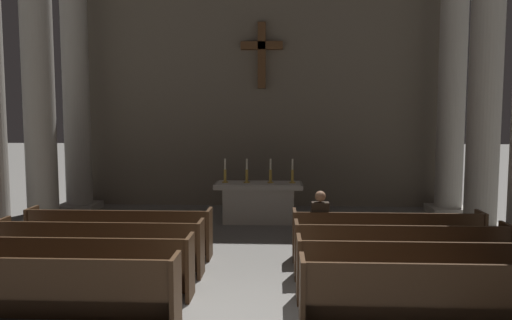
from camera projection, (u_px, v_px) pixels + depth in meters
pew_left_row_1 at (43, 290)px, 6.27m from camera, size 3.49×0.50×0.95m
pew_left_row_2 at (76, 266)px, 7.28m from camera, size 3.49×0.50×0.95m
pew_left_row_3 at (100, 247)px, 8.29m from camera, size 3.49×0.50×0.95m
pew_left_row_4 at (120, 233)px, 9.30m from camera, size 3.49×0.50×0.95m
pew_right_row_1 at (441, 297)px, 6.04m from camera, size 3.49×0.50×0.95m
pew_right_row_2 at (418, 271)px, 7.05m from camera, size 3.49×0.50×0.95m
pew_right_row_3 at (400, 251)px, 8.06m from camera, size 3.49×0.50×0.95m
pew_right_row_4 at (387, 236)px, 9.07m from camera, size 3.49×0.50×0.95m
column_left_third at (38, 74)px, 11.49m from camera, size 1.08×1.08×7.51m
column_right_third at (486, 72)px, 11.01m from camera, size 1.08×1.08×7.51m
column_left_fourth at (76, 81)px, 13.63m from camera, size 1.08×1.08×7.51m
column_right_fourth at (452, 79)px, 13.15m from camera, size 1.08×1.08×7.51m
altar at (259, 201)px, 12.37m from camera, size 2.20×0.90×1.01m
candlestick_outer_left at (225, 175)px, 12.35m from camera, size 0.16×0.16×0.61m
candlestick_inner_left at (247, 175)px, 12.32m from camera, size 0.16×0.16×0.61m
candlestick_inner_right at (271, 175)px, 12.29m from camera, size 0.16×0.16×0.61m
candlestick_outer_right at (292, 175)px, 12.27m from camera, size 0.16×0.16×0.61m
apse_with_cross at (262, 70)px, 14.42m from camera, size 11.48×0.48×8.05m
lone_worshipper at (320, 223)px, 9.14m from camera, size 0.32×0.43×1.32m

